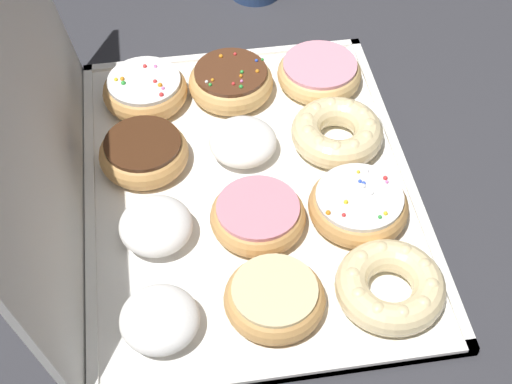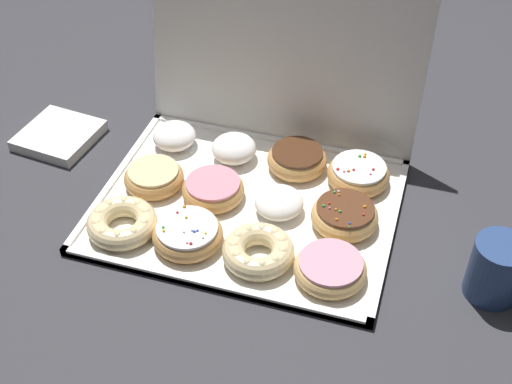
{
  "view_description": "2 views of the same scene",
  "coord_description": "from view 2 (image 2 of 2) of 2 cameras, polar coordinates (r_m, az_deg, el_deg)",
  "views": [
    {
      "loc": [
        -0.62,
        0.09,
        0.71
      ],
      "look_at": [
        -0.02,
        -0.0,
        0.03
      ],
      "focal_mm": 53.63,
      "sensor_mm": 36.0,
      "label": 1
    },
    {
      "loc": [
        0.28,
        -0.86,
        0.84
      ],
      "look_at": [
        0.02,
        -0.02,
        0.06
      ],
      "focal_mm": 48.68,
      "sensor_mm": 36.0,
      "label": 2
    }
  ],
  "objects": [
    {
      "name": "pink_frosted_donut_5",
      "position": [
        1.23,
        -3.48,
        0.35
      ],
      "size": [
        0.11,
        0.11,
        0.04
      ],
      "color": "tan",
      "rests_on": "donut_box"
    },
    {
      "name": "napkin_stack",
      "position": [
        1.44,
        -15.87,
        4.49
      ],
      "size": [
        0.15,
        0.15,
        0.02
      ],
      "primitive_type": "cube",
      "rotation": [
        0.0,
        0.0,
        -0.11
      ],
      "color": "white",
      "rests_on": "ground"
    },
    {
      "name": "sprinkle_donut_1",
      "position": [
        1.15,
        -5.64,
        -3.46
      ],
      "size": [
        0.12,
        0.12,
        0.04
      ],
      "color": "tan",
      "rests_on": "donut_box"
    },
    {
      "name": "sprinkle_donut_7",
      "position": [
        1.18,
        7.26,
        -2.03
      ],
      "size": [
        0.12,
        0.12,
        0.04
      ],
      "color": "tan",
      "rests_on": "donut_box"
    },
    {
      "name": "pink_frosted_donut_3",
      "position": [
        1.1,
        6.12,
        -6.27
      ],
      "size": [
        0.12,
        0.12,
        0.04
      ],
      "color": "#E5B770",
      "rests_on": "donut_box"
    },
    {
      "name": "cruller_donut_0",
      "position": [
        1.19,
        -10.95,
        -2.47
      ],
      "size": [
        0.12,
        0.12,
        0.04
      ],
      "color": "beige",
      "rests_on": "donut_box"
    },
    {
      "name": "cruller_donut_2",
      "position": [
        1.12,
        0.19,
        -4.84
      ],
      "size": [
        0.12,
        0.12,
        0.04
      ],
      "color": "beige",
      "rests_on": "donut_box"
    },
    {
      "name": "coffee_mug",
      "position": [
        1.12,
        19.35,
        -5.98
      ],
      "size": [
        0.1,
        0.08,
        0.1
      ],
      "color": "navy",
      "rests_on": "ground"
    },
    {
      "name": "powdered_filled_donut_9",
      "position": [
        1.31,
        -1.82,
        3.6
      ],
      "size": [
        0.08,
        0.08,
        0.05
      ],
      "color": "white",
      "rests_on": "donut_box"
    },
    {
      "name": "glazed_ring_donut_4",
      "position": [
        1.27,
        -8.38,
        1.22
      ],
      "size": [
        0.11,
        0.11,
        0.04
      ],
      "color": "tan",
      "rests_on": "donut_box"
    },
    {
      "name": "powdered_filled_donut_6",
      "position": [
        1.2,
        1.9,
        -0.88
      ],
      "size": [
        0.09,
        0.09,
        0.04
      ],
      "color": "white",
      "rests_on": "donut_box"
    },
    {
      "name": "box_lid_open",
      "position": [
        1.3,
        2.39,
        11.71
      ],
      "size": [
        0.52,
        0.07,
        0.38
      ],
      "primitive_type": "cube",
      "rotation": [
        1.4,
        0.0,
        0.0
      ],
      "color": "white",
      "rests_on": "ground"
    },
    {
      "name": "donut_box",
      "position": [
        1.23,
        -0.75,
        -1.17
      ],
      "size": [
        0.52,
        0.4,
        0.01
      ],
      "color": "white",
      "rests_on": "ground"
    },
    {
      "name": "powdered_filled_donut_8",
      "position": [
        1.36,
        -6.74,
        4.6
      ],
      "size": [
        0.08,
        0.08,
        0.04
      ],
      "color": "white",
      "rests_on": "donut_box"
    },
    {
      "name": "sprinkle_donut_11",
      "position": [
        1.27,
        8.41,
        1.48
      ],
      "size": [
        0.11,
        0.11,
        0.04
      ],
      "color": "tan",
      "rests_on": "donut_box"
    },
    {
      "name": "chocolate_frosted_donut_10",
      "position": [
        1.3,
        3.39,
        2.72
      ],
      "size": [
        0.11,
        0.11,
        0.04
      ],
      "color": "tan",
      "rests_on": "donut_box"
    },
    {
      "name": "ground_plane",
      "position": [
        1.24,
        -0.75,
        -1.35
      ],
      "size": [
        3.0,
        3.0,
        0.0
      ],
      "primitive_type": "plane",
      "color": "#333338"
    }
  ]
}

